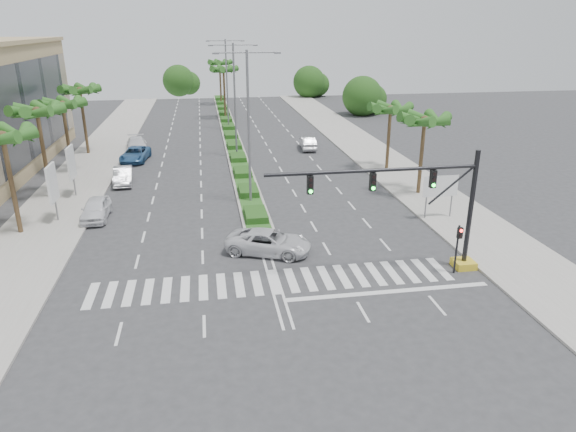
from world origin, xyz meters
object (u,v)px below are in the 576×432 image
car_parked_b (123,176)px  car_right (308,143)px  car_parked_c (135,154)px  car_parked_d (137,145)px  car_crossing (269,242)px  car_parked_a (96,209)px

car_parked_b → car_right: same height
car_parked_b → car_parked_c: car_parked_b is taller
car_parked_b → car_parked_c: (0.16, 8.49, -0.01)m
car_parked_d → car_right: car_parked_d is taller
car_crossing → car_right: size_ratio=1.18×
car_parked_b → car_crossing: (11.22, -17.39, -0.01)m
car_parked_b → car_parked_d: 13.06m
car_crossing → car_parked_c: bearing=44.9°
car_parked_b → car_crossing: car_parked_b is taller
car_parked_c → car_parked_d: (-0.32, 4.56, 0.05)m
car_parked_b → car_parked_a: bearing=-100.0°
car_parked_b → car_parked_c: bearing=83.9°
car_parked_d → car_parked_a: bearing=-99.5°
car_parked_a → car_right: size_ratio=0.99×
car_right → car_parked_b: bearing=33.6°
car_parked_c → car_right: bearing=14.3°
car_parked_b → car_parked_c: 8.50m
car_parked_a → car_parked_b: car_parked_a is taller
car_crossing → car_right: (8.29, 28.37, 0.01)m
car_parked_c → car_right: 19.51m
car_parked_a → car_crossing: 14.59m
car_parked_d → car_crossing: bearing=-77.4°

